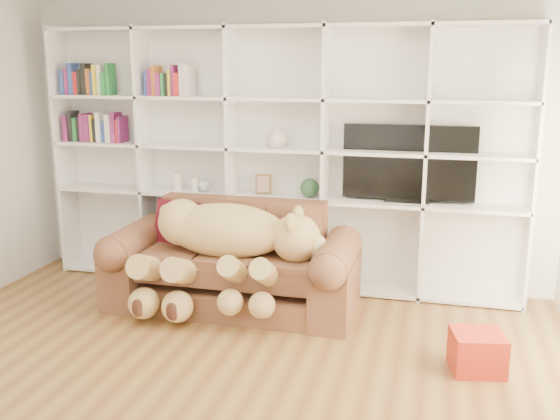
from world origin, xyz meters
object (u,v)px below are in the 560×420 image
(teddy_bear, at_px, (224,243))
(gift_box, at_px, (477,352))
(tv, at_px, (409,164))
(sofa, at_px, (233,268))

(teddy_bear, bearing_deg, gift_box, -18.43)
(gift_box, relative_size, tv, 0.30)
(sofa, distance_m, gift_box, 2.13)
(teddy_bear, bearing_deg, tv, 27.14)
(sofa, relative_size, teddy_bear, 1.37)
(teddy_bear, height_order, gift_box, teddy_bear)
(sofa, height_order, tv, tv)
(gift_box, height_order, tv, tv)
(teddy_bear, distance_m, gift_box, 2.14)
(sofa, relative_size, tv, 1.83)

